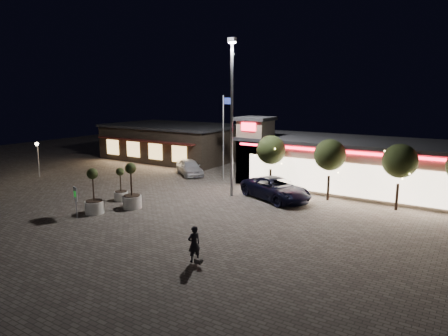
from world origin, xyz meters
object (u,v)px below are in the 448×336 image
Objects in this scene: planter_left at (121,190)px; planter_mid at (94,200)px; white_sedan at (189,167)px; valet_sign at (76,197)px; pickup_truck at (276,189)px; pedestrian at (194,244)px.

planter_left is 0.81× the size of planter_mid.
planter_mid reaches higher than planter_left.
valet_sign is at bearing -135.05° from white_sedan.
valet_sign is (2.21, -15.30, 0.68)m from white_sedan.
pickup_truck is 3.36× the size of pedestrian.
pickup_truck is at bearing 51.32° from valet_sign.
planter_mid is at bearing 84.73° from valet_sign.
planter_mid is (2.34, -13.93, 0.18)m from white_sedan.
planter_left is (-10.01, -6.76, -0.06)m from pickup_truck.
planter_mid is 1.47m from valet_sign.
planter_mid is (0.94, -3.35, 0.19)m from planter_left.
pedestrian is 11.02m from planter_mid.
valet_sign is at bearing -95.27° from planter_mid.
pedestrian is 10.90m from valet_sign.
planter_mid is (-10.68, 2.70, 0.07)m from pedestrian.
pickup_truck is 1.30× the size of white_sedan.
planter_left is at bearing -135.73° from white_sedan.
planter_left reaches higher than valet_sign.
planter_left is at bearing -93.31° from pedestrian.
planter_left is at bearing 105.64° from planter_mid.
pickup_truck is at bearing 48.11° from planter_mid.
planter_mid is (-9.07, -10.11, 0.13)m from pickup_truck.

